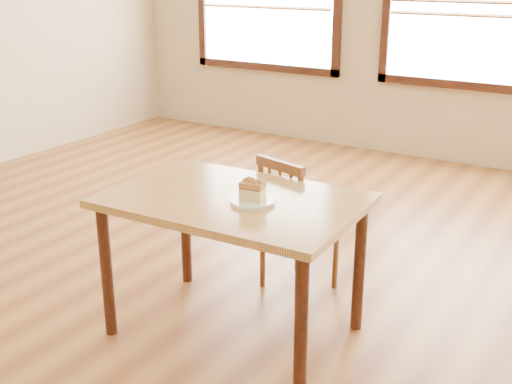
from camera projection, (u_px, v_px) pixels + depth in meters
ground at (179, 353)px, 3.18m from camera, size 8.00×8.00×0.00m
cafe_table_main at (233, 215)px, 3.16m from camera, size 1.26×0.87×0.75m
cafe_chair_main at (296, 223)px, 3.67m from camera, size 0.46×0.46×0.83m
plate at (253, 202)px, 3.05m from camera, size 0.22×0.22×0.02m
cake_slice at (252, 189)px, 3.02m from camera, size 0.13×0.10×0.11m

